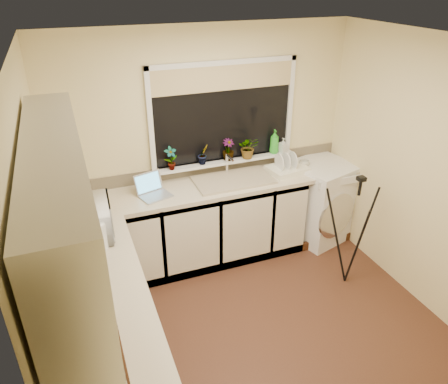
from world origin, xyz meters
TOP-DOWN VIEW (x-y plane):
  - floor at (0.00, 0.00)m, footprint 3.20×3.20m
  - ceiling at (0.00, 0.00)m, footprint 3.20×3.20m
  - wall_back at (0.00, 1.50)m, footprint 3.20×0.00m
  - wall_front at (0.00, -1.50)m, footprint 3.20×0.00m
  - wall_left at (-1.60, 0.00)m, footprint 0.00×3.00m
  - wall_right at (1.60, 0.00)m, footprint 0.00×3.00m
  - base_cabinet_back at (-0.33, 1.20)m, footprint 2.55×0.60m
  - base_cabinet_left at (-1.30, -0.30)m, footprint 0.54×2.40m
  - worktop_back at (0.00, 1.20)m, footprint 3.20×0.60m
  - worktop_left at (-1.30, -0.30)m, footprint 0.60×2.40m
  - upper_cabinet at (-1.44, -0.45)m, footprint 0.28×1.90m
  - splashback_left at (-1.59, -0.30)m, footprint 0.02×2.40m
  - splashback_back at (0.00, 1.49)m, footprint 3.20×0.02m
  - window_glass at (0.20, 1.49)m, footprint 1.50×0.02m
  - window_blind at (0.20, 1.46)m, footprint 1.50×0.02m
  - windowsill at (0.20, 1.43)m, footprint 1.60×0.14m
  - sink at (0.20, 1.20)m, footprint 0.82×0.46m
  - faucet at (0.20, 1.38)m, footprint 0.03×0.03m
  - washing_machine at (1.30, 1.16)m, footprint 0.81×0.80m
  - laptop at (-0.66, 1.20)m, footprint 0.36×0.35m
  - kettle at (-1.27, 0.46)m, footprint 0.17×0.17m
  - dish_rack at (0.84, 1.19)m, footprint 0.45×0.37m
  - tripod at (1.10, 0.29)m, footprint 0.71×0.71m
  - steel_jar at (-1.33, -0.23)m, footprint 0.09×0.09m
  - microwave at (-1.30, 0.68)m, footprint 0.37×0.53m
  - plant_a at (-0.41, 1.39)m, footprint 0.14×0.11m
  - plant_b at (-0.06, 1.42)m, footprint 0.14×0.13m
  - plant_c at (0.23, 1.43)m, footprint 0.15×0.15m
  - plant_d at (0.46, 1.40)m, footprint 0.27×0.25m
  - soap_bottle_green at (0.79, 1.43)m, footprint 0.12×0.12m
  - soap_bottle_clear at (0.89, 1.40)m, footprint 0.10×0.10m
  - cup_back at (1.07, 1.22)m, footprint 0.14×0.14m

SIDE VIEW (x-z plane):
  - floor at x=0.00m, z-range 0.00..0.00m
  - base_cabinet_back at x=-0.33m, z-range 0.00..0.86m
  - base_cabinet_left at x=-1.30m, z-range 0.00..0.86m
  - washing_machine at x=1.30m, z-range 0.00..0.93m
  - tripod at x=1.10m, z-range 0.00..1.20m
  - worktop_back at x=0.00m, z-range 0.86..0.90m
  - worktop_left at x=-1.30m, z-range 0.86..0.90m
  - sink at x=0.20m, z-range 0.90..0.93m
  - dish_rack at x=0.84m, z-range 0.90..0.96m
  - cup_back at x=1.07m, z-range 0.90..0.99m
  - laptop at x=-0.66m, z-range 0.85..1.06m
  - steel_jar at x=-1.33m, z-range 0.90..1.02m
  - splashback_back at x=0.00m, z-range 0.90..1.04m
  - kettle at x=-1.27m, z-range 0.90..1.13m
  - faucet at x=0.20m, z-range 0.90..1.14m
  - windowsill at x=0.20m, z-range 1.02..1.05m
  - microwave at x=-1.30m, z-range 0.90..1.18m
  - splashback_left at x=-1.59m, z-range 0.90..1.35m
  - soap_bottle_clear at x=0.89m, z-range 1.05..1.22m
  - plant_b at x=-0.06m, z-range 1.05..1.27m
  - plant_c at x=0.23m, z-range 1.05..1.28m
  - plant_d at x=0.46m, z-range 1.05..1.30m
  - plant_a at x=-0.41m, z-range 1.05..1.30m
  - soap_bottle_green at x=0.79m, z-range 1.05..1.32m
  - wall_back at x=0.00m, z-range -0.38..2.83m
  - wall_front at x=0.00m, z-range -0.38..2.83m
  - wall_left at x=-1.60m, z-range -0.27..2.73m
  - wall_right at x=1.60m, z-range -0.27..2.73m
  - window_glass at x=0.20m, z-range 1.05..2.05m
  - upper_cabinet at x=-1.44m, z-range 1.45..2.15m
  - window_blind at x=0.20m, z-range 1.80..2.05m
  - ceiling at x=0.00m, z-range 2.45..2.45m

